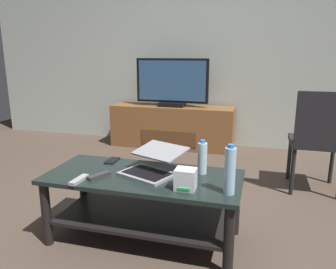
{
  "coord_description": "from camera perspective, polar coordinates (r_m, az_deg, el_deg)",
  "views": [
    {
      "loc": [
        0.66,
        -1.94,
        1.23
      ],
      "look_at": [
        -0.02,
        0.45,
        0.6
      ],
      "focal_mm": 35.52,
      "sensor_mm": 36.0,
      "label": 1
    }
  ],
  "objects": [
    {
      "name": "back_wall",
      "position": [
        4.47,
        7.62,
        16.19
      ],
      "size": [
        6.4,
        0.12,
        2.8
      ],
      "primitive_type": "cube",
      "color": "#A8B2A8",
      "rests_on": "ground"
    },
    {
      "name": "router_box",
      "position": [
        1.92,
        3.04,
        -7.65
      ],
      "size": [
        0.12,
        0.11,
        0.12
      ],
      "color": "silver",
      "rests_on": "coffee_table"
    },
    {
      "name": "ground_plane",
      "position": [
        2.38,
        -2.68,
        -16.88
      ],
      "size": [
        7.68,
        7.68,
        0.0
      ],
      "primitive_type": "plane",
      "color": "#4C3D33"
    },
    {
      "name": "laptop",
      "position": [
        2.16,
        -2.67,
        -5.16
      ],
      "size": [
        0.44,
        0.46,
        0.16
      ],
      "color": "gray",
      "rests_on": "coffee_table"
    },
    {
      "name": "soundbar_remote",
      "position": [
        2.16,
        -11.76,
        -6.92
      ],
      "size": [
        0.11,
        0.16,
        0.02
      ],
      "primitive_type": "cube",
      "rotation": [
        0.0,
        0.0,
        -0.45
      ],
      "color": "#2D2D30",
      "rests_on": "coffee_table"
    },
    {
      "name": "water_bottle_near",
      "position": [
        2.16,
        5.92,
        -4.01
      ],
      "size": [
        0.06,
        0.06,
        0.22
      ],
      "color": "silver",
      "rests_on": "coffee_table"
    },
    {
      "name": "tv_remote",
      "position": [
        2.12,
        -15.02,
        -7.52
      ],
      "size": [
        0.05,
        0.16,
        0.02
      ],
      "primitive_type": "cube",
      "rotation": [
        0.0,
        0.0,
        -0.05
      ],
      "color": "#99999E",
      "rests_on": "coffee_table"
    },
    {
      "name": "water_bottle_far",
      "position": [
        1.87,
        10.58,
        -6.11
      ],
      "size": [
        0.06,
        0.06,
        0.29
      ],
      "color": "#99C6E5",
      "rests_on": "coffee_table"
    },
    {
      "name": "television",
      "position": [
        4.24,
        0.69,
        8.72
      ],
      "size": [
        0.93,
        0.2,
        0.6
      ],
      "color": "black",
      "rests_on": "media_cabinet"
    },
    {
      "name": "coffee_table",
      "position": [
        2.21,
        -4.23,
        -10.36
      ],
      "size": [
        1.26,
        0.56,
        0.45
      ],
      "color": "black",
      "rests_on": "ground"
    },
    {
      "name": "cell_phone",
      "position": [
        2.44,
        -9.57,
        -4.42
      ],
      "size": [
        0.07,
        0.14,
        0.01
      ],
      "primitive_type": "cube",
      "rotation": [
        0.0,
        0.0,
        0.03
      ],
      "color": "black",
      "rests_on": "coffee_table"
    },
    {
      "name": "media_cabinet",
      "position": [
        4.35,
        0.74,
        1.39
      ],
      "size": [
        1.59,
        0.41,
        0.54
      ],
      "color": "brown",
      "rests_on": "ground"
    },
    {
      "name": "dining_chair",
      "position": [
        3.14,
        24.35,
        -0.4
      ],
      "size": [
        0.44,
        0.44,
        0.91
      ],
      "color": "black",
      "rests_on": "ground"
    }
  ]
}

